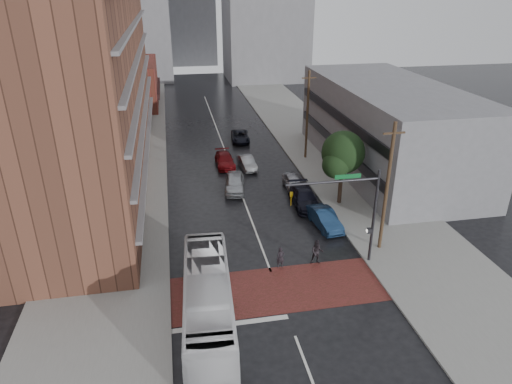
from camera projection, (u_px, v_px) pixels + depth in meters
ground at (279, 294)px, 29.83m from camera, size 160.00×160.00×0.00m
crosswalk at (277, 289)px, 30.27m from camera, size 14.00×5.00×0.02m
sidewalk_west at (125, 167)px, 50.16m from camera, size 9.00×90.00×0.15m
sidewalk_east at (325, 153)px, 54.04m from camera, size 9.00×90.00×0.15m
apartment_block at (79, 35)px, 43.01m from camera, size 10.00×44.00×28.00m
storefront_west at (132, 83)px, 74.51m from camera, size 8.00×16.00×7.00m
building_east at (387, 127)px, 48.57m from camera, size 11.00×26.00×9.00m
distant_tower_center at (189, 12)px, 109.55m from camera, size 12.00×10.00×24.00m
street_tree at (343, 155)px, 40.02m from camera, size 4.20×4.10×6.90m
signal_mast at (356, 205)px, 31.06m from camera, size 6.50×0.30×7.20m
utility_pole_near at (387, 187)px, 32.73m from camera, size 1.60×0.26×10.00m
utility_pole_far at (307, 115)px, 50.57m from camera, size 1.60×0.26×10.00m
transit_bus at (208, 299)px, 26.75m from camera, size 3.39×11.74×3.23m
pedestrian_a at (281, 257)px, 32.31m from camera, size 0.60×0.42×1.59m
pedestrian_b at (317, 252)px, 32.70m from camera, size 1.07×0.92×1.89m
car_travel_a at (235, 183)px, 44.25m from camera, size 2.60×4.97×1.61m
car_travel_b at (247, 163)px, 49.57m from camera, size 1.82×4.17×1.33m
car_travel_c at (225, 160)px, 50.26m from camera, size 1.98×4.74×1.37m
suv_travel at (240, 136)px, 58.10m from camera, size 2.57×4.87×1.31m
car_parked_near at (325, 219)px, 37.69m from camera, size 2.05×4.65×1.48m
car_parked_mid at (304, 198)px, 41.33m from camera, size 2.31×5.36×1.54m
car_parked_far at (293, 182)px, 44.69m from camera, size 1.79×4.16×1.40m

